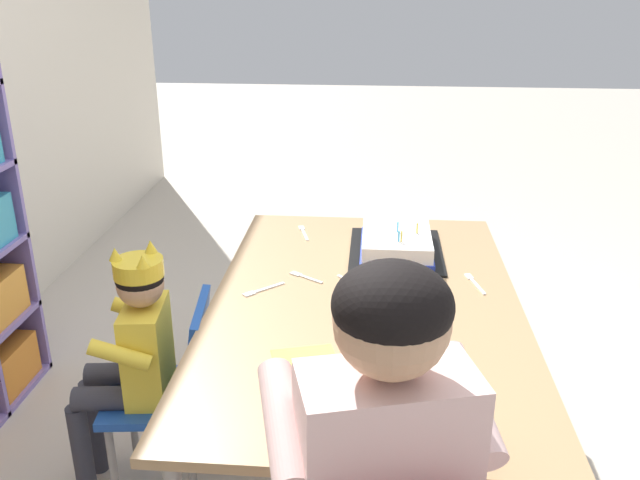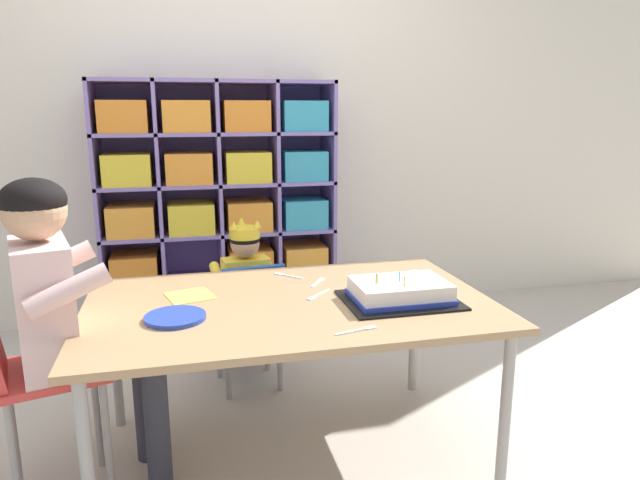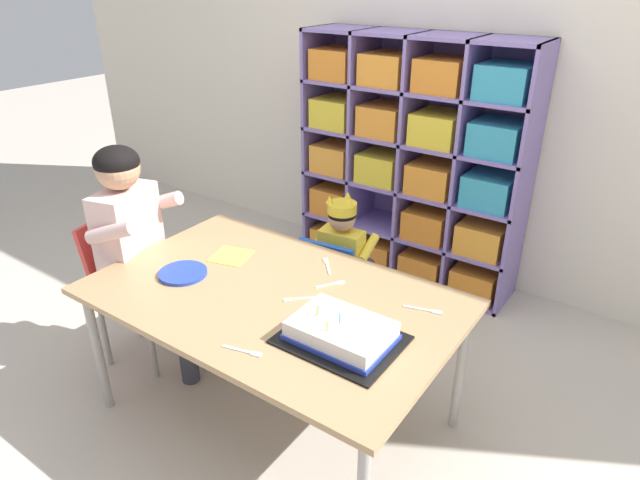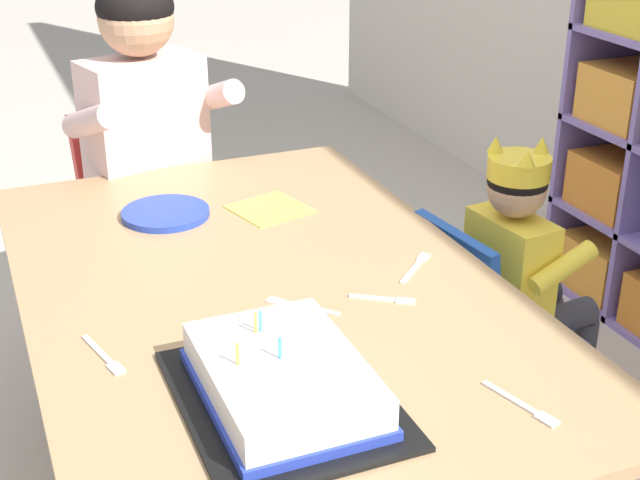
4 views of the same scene
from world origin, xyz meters
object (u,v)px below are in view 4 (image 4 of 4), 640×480
at_px(classroom_chair_blue, 482,325).
at_px(fork_near_child_seat, 299,305).
at_px(paper_plate_stack, 166,213).
at_px(adult_helper_seated, 158,144).
at_px(classroom_chair_adult_side, 144,209).
at_px(birthday_cake_on_tray, 283,383).
at_px(fork_beside_plate_stack, 416,266).
at_px(child_with_crown, 523,264).
at_px(fork_by_napkin, 524,406).
at_px(activity_table, 263,303).
at_px(fork_scattered_mid_table, 387,299).
at_px(fork_near_cake_tray, 105,357).

bearing_deg(classroom_chair_blue, fork_near_child_seat, 103.16).
bearing_deg(paper_plate_stack, adult_helper_seated, 169.37).
bearing_deg(classroom_chair_blue, classroom_chair_adult_side, 32.98).
height_order(birthday_cake_on_tray, fork_beside_plate_stack, birthday_cake_on_tray).
relative_size(child_with_crown, fork_by_napkin, 5.65).
bearing_deg(birthday_cake_on_tray, fork_beside_plate_stack, 129.37).
distance_m(activity_table, birthday_cake_on_tray, 0.40).
relative_size(classroom_chair_adult_side, fork_scattered_mid_table, 6.54).
distance_m(paper_plate_stack, fork_near_cake_tray, 0.60).
distance_m(classroom_chair_adult_side, fork_scattered_mid_table, 1.03).
bearing_deg(fork_beside_plate_stack, classroom_chair_blue, 163.82).
bearing_deg(fork_near_cake_tray, classroom_chair_blue, -89.72).
distance_m(child_with_crown, fork_scattered_mid_table, 0.55).
relative_size(adult_helper_seated, fork_near_child_seat, 9.56).
bearing_deg(fork_scattered_mid_table, paper_plate_stack, -28.22).
xyz_separation_m(activity_table, fork_near_cake_tray, (0.15, -0.33, 0.05)).
xyz_separation_m(classroom_chair_adult_side, fork_beside_plate_stack, (0.89, 0.37, 0.16)).
height_order(activity_table, child_with_crown, child_with_crown).
xyz_separation_m(paper_plate_stack, fork_near_cake_tray, (0.55, -0.23, -0.01)).
bearing_deg(fork_near_cake_tray, child_with_crown, -90.60).
xyz_separation_m(child_with_crown, classroom_chair_adult_side, (-0.75, -0.73, -0.03)).
relative_size(adult_helper_seated, paper_plate_stack, 5.48).
height_order(paper_plate_stack, fork_near_child_seat, paper_plate_stack).
distance_m(child_with_crown, fork_beside_plate_stack, 0.41).
xyz_separation_m(activity_table, child_with_crown, (-0.09, 0.67, -0.08)).
distance_m(child_with_crown, fork_by_napkin, 0.77).
height_order(activity_table, classroom_chair_blue, classroom_chair_blue).
distance_m(classroom_chair_adult_side, fork_near_child_seat, 0.97).
height_order(child_with_crown, fork_near_cake_tray, child_with_crown).
distance_m(adult_helper_seated, birthday_cake_on_tray, 1.11).
xyz_separation_m(child_with_crown, fork_scattered_mid_table, (0.24, -0.48, 0.13)).
relative_size(fork_scattered_mid_table, fork_near_child_seat, 0.98).
bearing_deg(fork_near_cake_tray, activity_table, -79.37).
bearing_deg(classroom_chair_adult_side, fork_near_child_seat, -99.43).
relative_size(activity_table, fork_by_napkin, 10.04).
height_order(classroom_chair_blue, paper_plate_stack, paper_plate_stack).
bearing_deg(fork_beside_plate_stack, fork_near_child_seat, -29.70).
relative_size(fork_near_cake_tray, fork_by_napkin, 1.01).
distance_m(classroom_chair_adult_side, adult_helper_seated, 0.25).
height_order(activity_table, fork_near_child_seat, fork_near_child_seat).
bearing_deg(fork_near_child_seat, classroom_chair_blue, 66.56).
xyz_separation_m(adult_helper_seated, fork_by_napkin, (1.26, 0.27, -0.06)).
distance_m(fork_near_child_seat, fork_near_cake_tray, 0.36).
xyz_separation_m(child_with_crown, fork_near_cake_tray, (0.24, -1.00, 0.13)).
xyz_separation_m(paper_plate_stack, fork_scattered_mid_table, (0.55, 0.29, -0.01)).
xyz_separation_m(activity_table, fork_near_child_seat, (0.11, 0.03, 0.05)).
bearing_deg(classroom_chair_adult_side, adult_helper_seated, -90.00).
xyz_separation_m(classroom_chair_blue, paper_plate_stack, (-0.32, -0.66, 0.27)).
bearing_deg(activity_table, fork_scattered_mid_table, 51.99).
relative_size(classroom_chair_adult_side, adult_helper_seated, 0.67).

